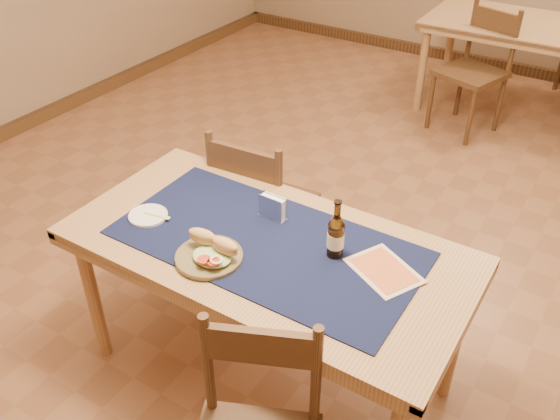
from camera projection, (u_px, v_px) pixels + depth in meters
The scene contains 13 objects.
room at pixel (369, 23), 2.49m from camera, with size 6.04×7.04×2.84m.
main_table at pixel (267, 260), 2.36m from camera, with size 1.60×0.80×0.75m.
placemat at pixel (266, 243), 2.31m from camera, with size 1.20×0.60×0.01m, color black.
baseboard at pixel (348, 267), 3.27m from camera, with size 6.00×7.00×0.10m.
back_table at pixel (541, 36), 4.56m from camera, with size 1.74×0.89×0.75m.
chair_main_far at pixel (261, 206), 3.00m from camera, with size 0.46×0.46×0.93m.
chair_back_near at pixel (475, 69), 4.48m from camera, with size 0.55×0.55×0.94m.
sandwich_plate at pixel (211, 253), 2.21m from camera, with size 0.26×0.26×0.10m.
side_plate at pixel (148, 215), 2.45m from camera, with size 0.16×0.16×0.01m.
fork at pixel (159, 216), 2.43m from camera, with size 0.12×0.04×0.00m.
beer_bottle at pixel (336, 236), 2.20m from camera, with size 0.06×0.06×0.24m.
napkin_holder at pixel (273, 208), 2.42m from camera, with size 0.12×0.05×0.11m.
menu_card at pixel (384, 270), 2.17m from camera, with size 0.32×0.29×0.01m.
Camera 1 is at (1.02, -2.31, 2.18)m, focal length 38.00 mm.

